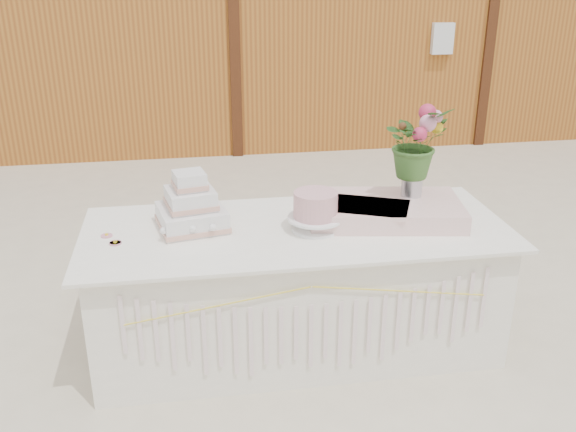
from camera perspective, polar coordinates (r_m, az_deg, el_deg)
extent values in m
plane|color=beige|center=(3.99, 0.70, -11.26)|extent=(80.00, 80.00, 0.00)
cube|color=#A16221|center=(9.32, -5.90, 17.83)|extent=(12.00, 4.00, 3.00)
cube|color=white|center=(3.79, 0.73, -6.53)|extent=(2.28, 0.88, 0.75)
cube|color=white|center=(3.62, 0.76, -1.19)|extent=(2.40, 1.00, 0.02)
cube|color=silver|center=(3.64, -8.55, -0.13)|extent=(0.41, 0.41, 0.12)
cube|color=#D79B87|center=(3.65, -8.52, -0.66)|extent=(0.43, 0.43, 0.03)
cube|color=silver|center=(3.60, -8.65, 1.56)|extent=(0.30, 0.30, 0.11)
cube|color=#D79B87|center=(3.61, -8.63, 1.10)|extent=(0.31, 0.31, 0.03)
cube|color=silver|center=(3.56, -8.75, 3.12)|extent=(0.19, 0.19, 0.10)
cube|color=#D79B87|center=(3.57, -8.73, 2.74)|extent=(0.21, 0.21, 0.03)
cylinder|color=white|center=(3.59, 2.43, -1.13)|extent=(0.27, 0.27, 0.02)
cylinder|color=white|center=(3.58, 2.44, -0.64)|extent=(0.08, 0.08, 0.05)
cylinder|color=white|center=(3.56, 2.45, -0.17)|extent=(0.31, 0.31, 0.01)
cylinder|color=#E5A5A8|center=(3.53, 2.47, 1.02)|extent=(0.24, 0.24, 0.14)
cube|color=beige|center=(3.76, 8.58, 0.53)|extent=(0.94, 0.64, 0.11)
cylinder|color=silver|center=(3.83, 10.97, 2.98)|extent=(0.12, 0.12, 0.17)
imported|color=#386428|center=(3.75, 11.29, 7.18)|extent=(0.47, 0.44, 0.41)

